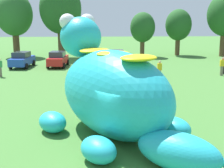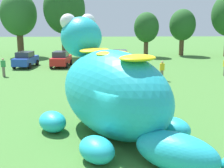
{
  "view_description": "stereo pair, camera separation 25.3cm",
  "coord_description": "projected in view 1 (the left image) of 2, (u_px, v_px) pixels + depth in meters",
  "views": [
    {
      "loc": [
        -1.24,
        -11.59,
        5.2
      ],
      "look_at": [
        -0.42,
        2.29,
        2.16
      ],
      "focal_mm": 47.65,
      "sensor_mm": 36.0,
      "label": 1
    },
    {
      "loc": [
        -0.98,
        -11.61,
        5.2
      ],
      "look_at": [
        -0.42,
        2.29,
        2.16
      ],
      "focal_mm": 47.65,
      "sensor_mm": 36.0,
      "label": 2
    }
  ],
  "objects": [
    {
      "name": "spectator_mid_field",
      "position": [
        159.0,
        71.0,
        25.69
      ],
      "size": [
        0.38,
        0.26,
        1.71
      ],
      "color": "#726656",
      "rests_on": "ground"
    },
    {
      "name": "tree_centre",
      "position": [
        143.0,
        28.0,
        41.54
      ],
      "size": [
        3.48,
        3.48,
        6.17
      ],
      "color": "brown",
      "rests_on": "ground"
    },
    {
      "name": "tree_centre_left",
      "position": [
        60.0,
        9.0,
        39.81
      ],
      "size": [
        5.59,
        5.59,
        9.92
      ],
      "color": "brown",
      "rests_on": "ground"
    },
    {
      "name": "spectator_near_inflatable",
      "position": [
        224.0,
        65.0,
        28.49
      ],
      "size": [
        0.38,
        0.26,
        1.71
      ],
      "color": "black",
      "rests_on": "ground"
    },
    {
      "name": "spectator_by_cars",
      "position": [
        0.0,
        68.0,
        27.22
      ],
      "size": [
        0.38,
        0.26,
        1.71
      ],
      "color": "#726656",
      "rests_on": "ground"
    },
    {
      "name": "ground_plane",
      "position": [
        125.0,
        146.0,
        12.49
      ],
      "size": [
        160.0,
        160.0,
        0.0
      ],
      "primitive_type": "plane",
      "color": "#427533"
    },
    {
      "name": "car_red",
      "position": [
        58.0,
        59.0,
        32.97
      ],
      "size": [
        2.19,
        4.22,
        1.72
      ],
      "color": "red",
      "rests_on": "ground"
    },
    {
      "name": "tree_centre_right",
      "position": [
        178.0,
        25.0,
        42.87
      ],
      "size": [
        3.74,
        3.74,
        6.64
      ],
      "color": "brown",
      "rests_on": "ground"
    },
    {
      "name": "car_black",
      "position": [
        117.0,
        57.0,
        34.35
      ],
      "size": [
        1.95,
        4.11,
        1.72
      ],
      "color": "black",
      "rests_on": "ground"
    },
    {
      "name": "giant_inflatable_creature",
      "position": [
        114.0,
        92.0,
        13.29
      ],
      "size": [
        9.03,
        8.99,
        5.48
      ],
      "color": "#23B2C6",
      "rests_on": "ground"
    },
    {
      "name": "car_silver",
      "position": [
        89.0,
        59.0,
        33.0
      ],
      "size": [
        2.11,
        4.19,
        1.72
      ],
      "color": "#B7BABF",
      "rests_on": "ground"
    },
    {
      "name": "tree_mid_left",
      "position": [
        14.0,
        15.0,
        41.18
      ],
      "size": [
        5.02,
        5.02,
        8.91
      ],
      "color": "brown",
      "rests_on": "ground"
    },
    {
      "name": "spectator_far_side",
      "position": [
        91.0,
        98.0,
        16.7
      ],
      "size": [
        0.38,
        0.26,
        1.71
      ],
      "color": "#726656",
      "rests_on": "ground"
    },
    {
      "name": "spectator_wandering",
      "position": [
        222.0,
        67.0,
        27.83
      ],
      "size": [
        0.38,
        0.26,
        1.71
      ],
      "color": "#726656",
      "rests_on": "ground"
    },
    {
      "name": "car_blue",
      "position": [
        22.0,
        60.0,
        32.58
      ],
      "size": [
        2.28,
        4.26,
        1.72
      ],
      "color": "#2347B7",
      "rests_on": "ground"
    }
  ]
}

